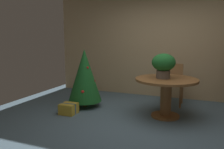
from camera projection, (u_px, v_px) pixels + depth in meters
The scene contains 7 objects.
ground_plane at pixel (143, 126), 4.01m from camera, with size 6.60×6.60×0.00m, color slate.
back_wall_panel at pixel (166, 46), 5.82m from camera, with size 6.00×0.10×2.60m, color tan.
round_dining_table at pixel (166, 89), 4.40m from camera, with size 1.18×1.18×0.75m.
flower_vase at pixel (164, 64), 4.36m from camera, with size 0.44×0.44×0.47m.
wooden_chair_far at pixel (173, 81), 5.27m from camera, with size 0.45×0.44×0.93m.
holiday_tree at pixel (85, 75), 5.04m from camera, with size 0.73×0.73×1.27m.
gift_box_gold at pixel (69, 109), 4.64m from camera, with size 0.32×0.31×0.21m.
Camera 1 is at (0.93, -3.75, 1.51)m, focal length 37.02 mm.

